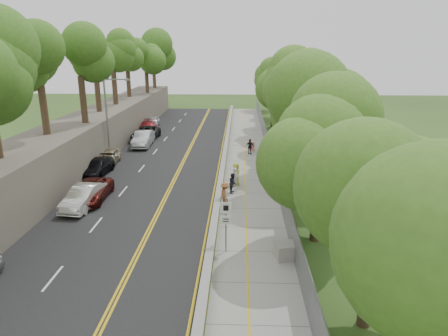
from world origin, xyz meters
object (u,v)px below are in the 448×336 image
Objects in this scene: car_1 at (83,197)px; car_2 at (90,191)px; construction_barrel at (252,146)px; painter_0 at (236,174)px; concrete_block at (287,251)px; person_far at (250,147)px; streetlight at (109,114)px; signpost at (226,219)px.

car_1 is 0.91× the size of car_2.
construction_barrel is 0.20× the size of car_2.
painter_0 reaches higher than car_1.
concrete_block is 21.00m from person_far.
streetlight reaches higher than construction_barrel.
streetlight is at bearing 80.08° from painter_0.
construction_barrel is 19.96m from car_1.
signpost is at bearing -164.44° from painter_0.
car_1 is 2.83× the size of person_far.
streetlight is 13.93m from painter_0.
car_1 is at bearing -82.55° from streetlight.
construction_barrel reaches higher than concrete_block.
construction_barrel is at bearing 19.50° from streetlight.
car_1 reaches higher than construction_barrel.
construction_barrel is (13.46, 4.77, -4.11)m from streetlight.
car_1 is (1.46, -11.18, -3.86)m from streetlight.
person_far reaches higher than construction_barrel.
car_2 is at bearing -81.56° from streetlight.
concrete_block is at bearing -10.15° from signpost.
car_1 reaches higher than concrete_block.
signpost reaches higher than car_1.
car_1 is at bearing -126.96° from construction_barrel.
painter_0 is 9.67m from person_far.
painter_0 is at bearing 17.62° from car_2.
car_2 is 11.06m from painter_0.
signpost is at bearing -24.85° from car_1.
streetlight is 14.86m from construction_barrel.
person_far is (11.80, 13.20, 0.12)m from car_2.
construction_barrel is 0.21× the size of car_1.
signpost reaches higher than construction_barrel.
construction_barrel is 22.40m from concrete_block.
streetlight is 4.34× the size of painter_0.
construction_barrel is at bearing 93.33° from concrete_block.
signpost is 1.94× the size of person_far.
concrete_block is (1.30, -22.37, -0.07)m from construction_barrel.
concrete_block is (3.25, -0.58, -1.49)m from signpost.
concrete_block is at bearing -148.24° from painter_0.
signpost is (11.51, -17.02, -2.68)m from streetlight.
painter_0 is at bearing 30.64° from car_1.
car_1 is at bearing 149.86° from signpost.
signpost is at bearing 169.85° from concrete_block.
person_far is (13.26, 3.35, -3.79)m from streetlight.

